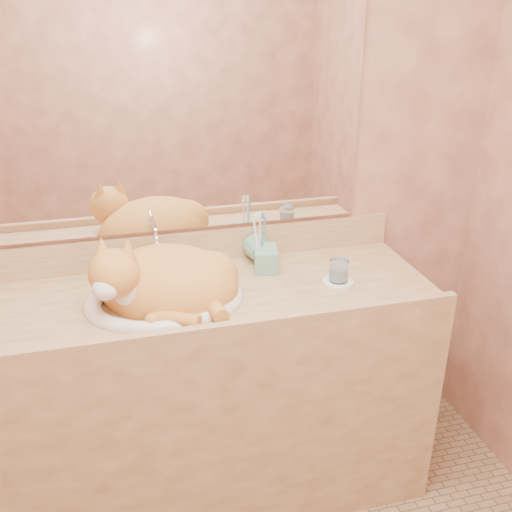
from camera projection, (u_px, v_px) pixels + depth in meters
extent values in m
cube|color=#905441|center=(181.00, 157.00, 1.99)|extent=(2.40, 0.02, 2.50)
cube|color=white|center=(179.00, 117.00, 1.92)|extent=(1.30, 0.02, 0.80)
imported|color=#66A489|center=(267.00, 253.00, 1.99)|extent=(0.10, 0.10, 0.18)
imported|color=#66A489|center=(260.00, 256.00, 2.08)|extent=(0.11, 0.11, 0.09)
cylinder|color=white|center=(338.00, 282.00, 1.98)|extent=(0.11, 0.11, 0.01)
cylinder|color=silver|center=(339.00, 271.00, 1.96)|extent=(0.07, 0.07, 0.08)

